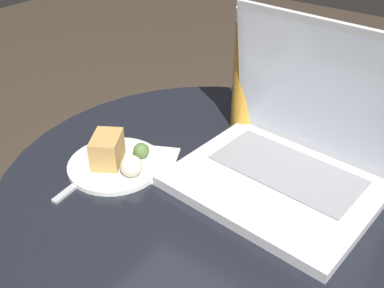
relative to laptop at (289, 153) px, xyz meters
The scene contains 6 objects.
table 0.21m from the laptop, 139.60° to the right, with size 0.75×0.75×0.56m.
napkin 0.28m from the laptop, 153.07° to the right, with size 0.19×0.17×0.00m.
laptop is the anchor object (origin of this frame).
beer_glass 0.20m from the laptop, 143.28° to the left, with size 0.06×0.06×0.25m.
snack_plate 0.31m from the laptop, 149.36° to the right, with size 0.17×0.17×0.06m.
fork 0.34m from the laptop, 148.50° to the right, with size 0.04×0.19×0.00m.
Camera 1 is at (0.34, -0.52, 1.04)m, focal length 42.00 mm.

